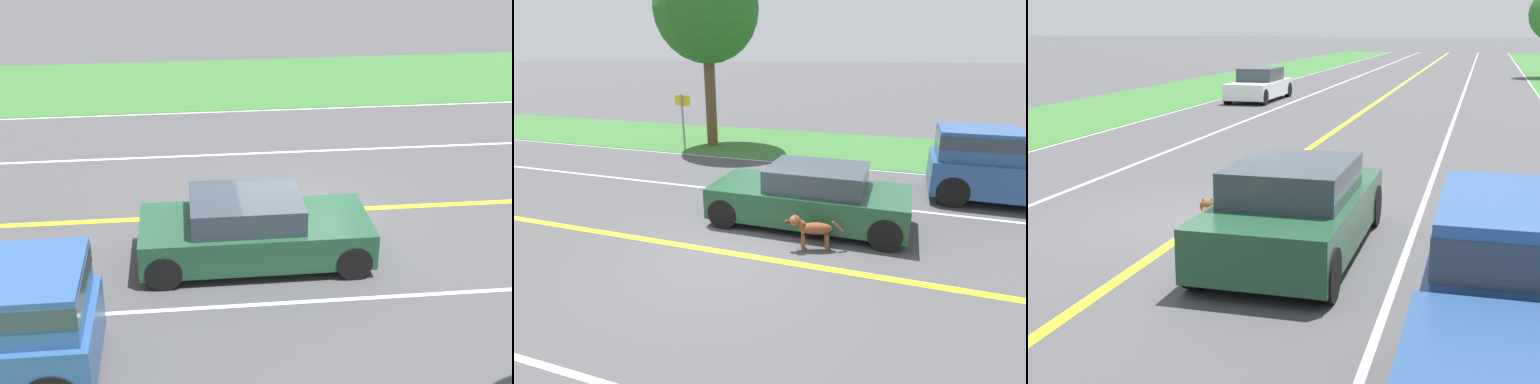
# 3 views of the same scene
# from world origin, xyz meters

# --- Properties ---
(ground_plane) EXTENTS (400.00, 400.00, 0.00)m
(ground_plane) POSITION_xyz_m (0.00, 0.00, 0.00)
(ground_plane) COLOR #424244
(centre_divider_line) EXTENTS (0.18, 160.00, 0.01)m
(centre_divider_line) POSITION_xyz_m (0.00, 0.00, 0.00)
(centre_divider_line) COLOR yellow
(centre_divider_line) RESTS_ON ground
(lane_dash_same_dir) EXTENTS (0.10, 160.00, 0.01)m
(lane_dash_same_dir) POSITION_xyz_m (3.50, 0.00, 0.00)
(lane_dash_same_dir) COLOR white
(lane_dash_same_dir) RESTS_ON ground
(ego_car) EXTENTS (1.91, 4.39, 1.38)m
(ego_car) POSITION_xyz_m (1.95, -1.16, 0.65)
(ego_car) COLOR #1E472D
(ego_car) RESTS_ON ground
(dog) EXTENTS (0.48, 1.15, 0.75)m
(dog) POSITION_xyz_m (0.67, -1.45, 0.46)
(dog) COLOR brown
(dog) RESTS_ON ground
(oncoming_car) EXTENTS (1.81, 4.69, 1.42)m
(oncoming_car) POSITION_xyz_m (-5.14, 19.54, 0.66)
(oncoming_car) COLOR white
(oncoming_car) RESTS_ON ground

